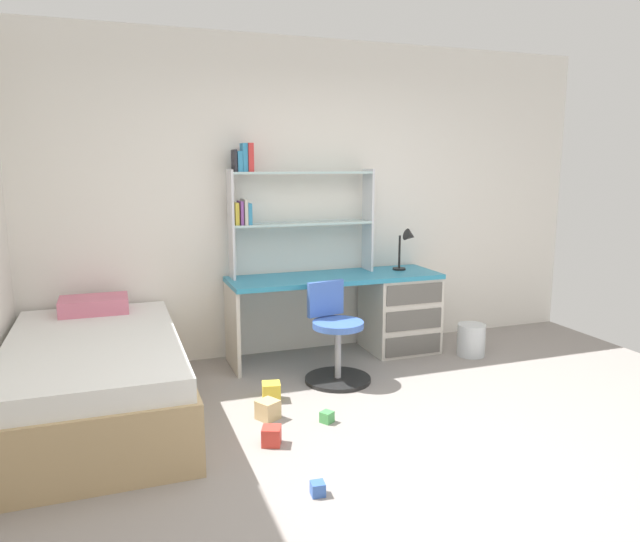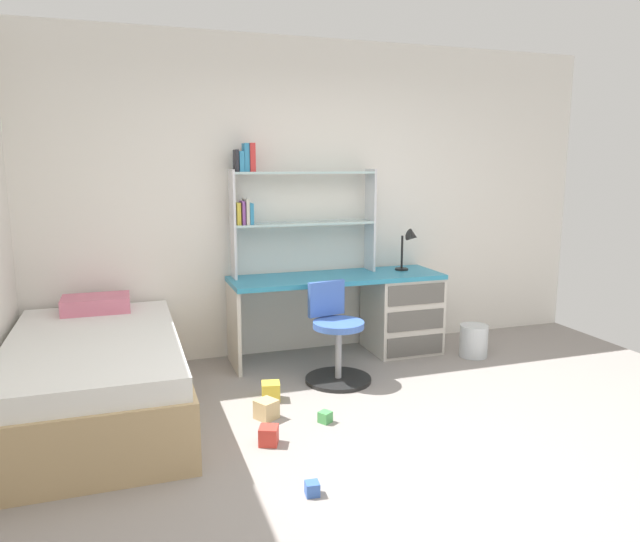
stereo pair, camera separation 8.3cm
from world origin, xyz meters
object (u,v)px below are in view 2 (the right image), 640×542
object	(u,v)px
waste_bin	(474,341)
toy_block_natural_1	(266,409)
desk	(386,308)
toy_block_yellow_0	(271,391)
swivel_chair	(336,343)
toy_block_blue_2	(312,489)
toy_block_red_3	(269,435)
desk_lamp	(410,243)
bed_platform	(96,377)
bookshelf_hutch	(287,201)
toy_block_green_4	(325,417)

from	to	relation	value
waste_bin	toy_block_natural_1	distance (m)	2.17
desk	toy_block_yellow_0	xyz separation A→B (m)	(-1.27, -0.77, -0.34)
swivel_chair	toy_block_natural_1	bearing A→B (deg)	-142.85
swivel_chair	toy_block_blue_2	size ratio (longest dim) A/B	10.91
swivel_chair	toy_block_red_3	xyz separation A→B (m)	(-0.77, -0.89, -0.25)
desk	desk_lamp	bearing A→B (deg)	7.78
desk	swivel_chair	size ratio (longest dim) A/B	2.40
waste_bin	toy_block_yellow_0	size ratio (longest dim) A/B	2.20
bed_platform	desk	bearing A→B (deg)	15.67
desk_lamp	swivel_chair	distance (m)	1.29
desk	bookshelf_hutch	bearing A→B (deg)	168.85
swivel_chair	toy_block_green_4	size ratio (longest dim) A/B	10.42
toy_block_red_3	desk	bearing A→B (deg)	44.75
desk	toy_block_red_3	xyz separation A→B (m)	(-1.45, -1.44, -0.35)
bookshelf_hutch	bed_platform	distance (m)	2.11
waste_bin	toy_block_blue_2	bearing A→B (deg)	-140.74
bed_platform	toy_block_blue_2	distance (m)	1.76
toy_block_natural_1	swivel_chair	bearing A→B (deg)	37.15
toy_block_natural_1	toy_block_yellow_0	bearing A→B (deg)	70.83
bed_platform	waste_bin	size ratio (longest dim) A/B	6.96
bed_platform	toy_block_yellow_0	bearing A→B (deg)	-3.91
bed_platform	toy_block_natural_1	world-z (taller)	bed_platform
toy_block_natural_1	toy_block_green_4	size ratio (longest dim) A/B	1.73
bed_platform	toy_block_natural_1	distance (m)	1.16
bed_platform	waste_bin	xyz separation A→B (m)	(3.13, 0.30, -0.14)
toy_block_red_3	toy_block_yellow_0	bearing A→B (deg)	75.00
toy_block_blue_2	toy_block_red_3	bearing A→B (deg)	97.33
desk_lamp	toy_block_yellow_0	world-z (taller)	desk_lamp
waste_bin	toy_block_natural_1	size ratio (longest dim) A/B	2.21
bed_platform	toy_block_green_4	distance (m)	1.56
toy_block_natural_1	bookshelf_hutch	bearing A→B (deg)	67.92
desk_lamp	toy_block_blue_2	bearing A→B (deg)	-127.56
desk	toy_block_natural_1	distance (m)	1.78
toy_block_yellow_0	toy_block_blue_2	bearing A→B (deg)	-94.40
toy_block_yellow_0	toy_block_red_3	size ratio (longest dim) A/B	1.15
desk	waste_bin	bearing A→B (deg)	-29.64
toy_block_natural_1	toy_block_blue_2	world-z (taller)	toy_block_natural_1
swivel_chair	toy_block_green_4	bearing A→B (deg)	-115.43
desk	waste_bin	distance (m)	0.82
bed_platform	toy_block_green_4	size ratio (longest dim) A/B	26.66
toy_block_natural_1	toy_block_red_3	xyz separation A→B (m)	(-0.07, -0.37, -0.01)
toy_block_natural_1	toy_block_blue_2	xyz separation A→B (m)	(0.01, -0.99, -0.03)
desk	bookshelf_hutch	size ratio (longest dim) A/B	1.46
swivel_chair	toy_block_natural_1	world-z (taller)	swivel_chair
desk_lamp	waste_bin	size ratio (longest dim) A/B	1.35
bed_platform	toy_block_green_4	xyz separation A→B (m)	(1.43, -0.57, -0.24)
bookshelf_hutch	swivel_chair	world-z (taller)	bookshelf_hutch
toy_block_natural_1	toy_block_blue_2	bearing A→B (deg)	-89.65
bookshelf_hutch	waste_bin	world-z (taller)	bookshelf_hutch
toy_block_yellow_0	toy_block_natural_1	xyz separation A→B (m)	(-0.11, -0.30, -0.00)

